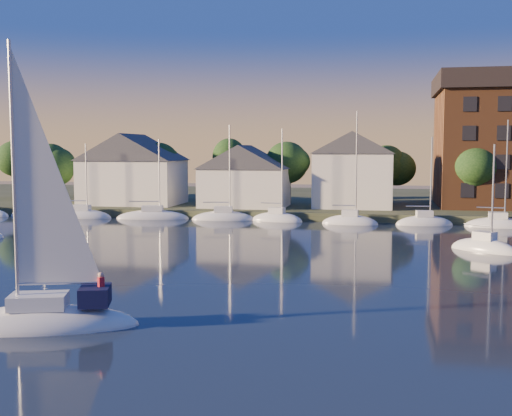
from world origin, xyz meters
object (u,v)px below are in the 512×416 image
(clubhouse_west, at_px, (133,168))
(clubhouse_east, at_px, (353,169))
(clubhouse_centre, at_px, (245,175))
(hero_sailboat, at_px, (42,315))
(drifting_sailboat_right, at_px, (484,250))

(clubhouse_west, distance_m, clubhouse_east, 30.02)
(clubhouse_centre, bearing_deg, hero_sailboat, -87.96)
(clubhouse_centre, xyz_separation_m, drifting_sailboat_right, (26.29, -26.19, -5.04))
(clubhouse_east, height_order, drifting_sailboat_right, clubhouse_east)
(clubhouse_centre, xyz_separation_m, hero_sailboat, (1.94, -54.65, -4.53))
(clubhouse_centre, height_order, hero_sailboat, hero_sailboat)
(clubhouse_west, distance_m, clubhouse_centre, 16.05)
(clubhouse_west, height_order, drifting_sailboat_right, clubhouse_west)
(hero_sailboat, height_order, drifting_sailboat_right, hero_sailboat)
(clubhouse_centre, relative_size, drifting_sailboat_right, 1.15)
(clubhouse_west, bearing_deg, clubhouse_east, 1.91)
(hero_sailboat, bearing_deg, clubhouse_west, -90.03)
(clubhouse_east, xyz_separation_m, hero_sailboat, (-12.06, -56.65, -5.39))
(clubhouse_centre, bearing_deg, clubhouse_east, 8.13)
(clubhouse_centre, distance_m, clubhouse_east, 14.17)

